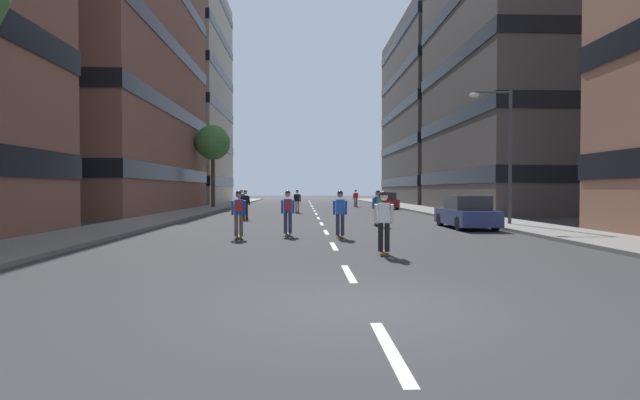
% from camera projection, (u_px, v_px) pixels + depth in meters
% --- Properties ---
extents(ground_plane, '(186.88, 186.88, 0.00)m').
position_uv_depth(ground_plane, '(315.00, 212.00, 38.64)').
color(ground_plane, '#333335').
extents(sidewalk_left, '(3.22, 85.65, 0.14)m').
position_uv_depth(sidewalk_left, '(205.00, 209.00, 42.18)').
color(sidewalk_left, gray).
rests_on(sidewalk_left, ground_plane).
extents(sidewalk_right, '(3.22, 85.65, 0.14)m').
position_uv_depth(sidewalk_right, '(421.00, 209.00, 42.87)').
color(sidewalk_right, gray).
rests_on(sidewalk_right, ground_plane).
extents(lane_markings, '(0.16, 72.20, 0.01)m').
position_uv_depth(lane_markings, '(314.00, 211.00, 40.49)').
color(lane_markings, silver).
rests_on(lane_markings, ground_plane).
extents(building_left_mid, '(16.44, 23.64, 25.15)m').
position_uv_depth(building_left_mid, '(72.00, 52.00, 38.34)').
color(building_left_mid, brown).
rests_on(building_left_mid, ground_plane).
extents(building_left_far, '(16.44, 17.73, 27.18)m').
position_uv_depth(building_left_far, '(158.00, 95.00, 60.98)').
color(building_left_far, '#BCB29E').
rests_on(building_left_far, ground_plane).
extents(building_right_mid, '(16.44, 19.02, 27.89)m').
position_uv_depth(building_right_mid, '(549.00, 40.00, 39.70)').
color(building_right_mid, '#4C4744').
rests_on(building_right_mid, ground_plane).
extents(building_right_far, '(16.44, 23.22, 22.64)m').
position_uv_depth(building_right_far, '(459.00, 115.00, 62.42)').
color(building_right_far, '#4C4744').
rests_on(building_right_far, ground_plane).
extents(parked_car_near, '(1.82, 4.40, 1.52)m').
position_uv_depth(parked_car_near, '(466.00, 213.00, 22.62)').
color(parked_car_near, navy).
rests_on(parked_car_near, ground_plane).
extents(parked_car_mid, '(1.82, 4.40, 1.52)m').
position_uv_depth(parked_car_mid, '(385.00, 201.00, 44.70)').
color(parked_car_mid, maroon).
rests_on(parked_car_mid, ground_plane).
extents(street_tree_near, '(3.28, 3.28, 7.73)m').
position_uv_depth(street_tree_near, '(213.00, 143.00, 45.75)').
color(street_tree_near, '#4C3823').
rests_on(street_tree_near, sidewalk_left).
extents(streetlamp_right, '(2.13, 0.30, 6.50)m').
position_uv_depth(streetlamp_right, '(503.00, 142.00, 23.62)').
color(streetlamp_right, '#3F3F44').
rests_on(streetlamp_right, sidewalk_right).
extents(skater_0, '(0.56, 0.92, 1.78)m').
position_uv_depth(skater_0, '(378.00, 206.00, 23.69)').
color(skater_0, brown).
rests_on(skater_0, ground_plane).
extents(skater_1, '(0.54, 0.91, 1.78)m').
position_uv_depth(skater_1, '(340.00, 212.00, 18.12)').
color(skater_1, brown).
rests_on(skater_1, ground_plane).
extents(skater_2, '(0.56, 0.92, 1.78)m').
position_uv_depth(skater_2, '(245.00, 203.00, 28.88)').
color(skater_2, brown).
rests_on(skater_2, ground_plane).
extents(skater_3, '(0.56, 0.92, 1.78)m').
position_uv_depth(skater_3, '(384.00, 219.00, 13.50)').
color(skater_3, brown).
rests_on(skater_3, ground_plane).
extents(skater_4, '(0.56, 0.92, 1.78)m').
position_uv_depth(skater_4, '(239.00, 211.00, 17.89)').
color(skater_4, brown).
rests_on(skater_4, ground_plane).
extents(skater_5, '(0.54, 0.91, 1.78)m').
position_uv_depth(skater_5, '(288.00, 210.00, 18.95)').
color(skater_5, brown).
rests_on(skater_5, ground_plane).
extents(skater_6, '(0.56, 0.92, 1.78)m').
position_uv_depth(skater_6, '(297.00, 200.00, 37.11)').
color(skater_6, brown).
rests_on(skater_6, ground_plane).
extents(skater_7, '(0.56, 0.92, 1.78)m').
position_uv_depth(skater_7, '(356.00, 197.00, 49.04)').
color(skater_7, brown).
rests_on(skater_7, ground_plane).
extents(skater_8, '(0.56, 0.92, 1.78)m').
position_uv_depth(skater_8, '(242.00, 200.00, 38.81)').
color(skater_8, brown).
rests_on(skater_8, ground_plane).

